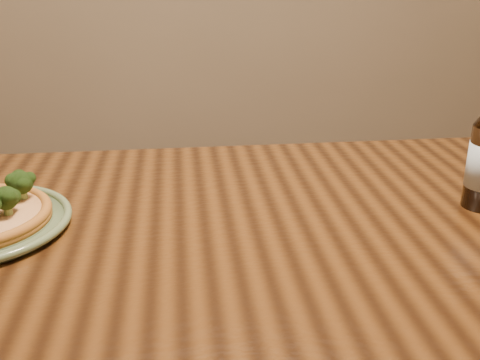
{
  "coord_description": "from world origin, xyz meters",
  "views": [
    {
      "loc": [
        -0.06,
        -0.72,
        1.18
      ],
      "look_at": [
        0.04,
        0.16,
        0.82
      ],
      "focal_mm": 42.0,
      "sensor_mm": 36.0,
      "label": 1
    }
  ],
  "objects": [
    {
      "name": "table",
      "position": [
        0.0,
        0.1,
        0.66
      ],
      "size": [
        1.6,
        0.9,
        0.75
      ],
      "color": "#45260E",
      "rests_on": "ground"
    }
  ]
}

